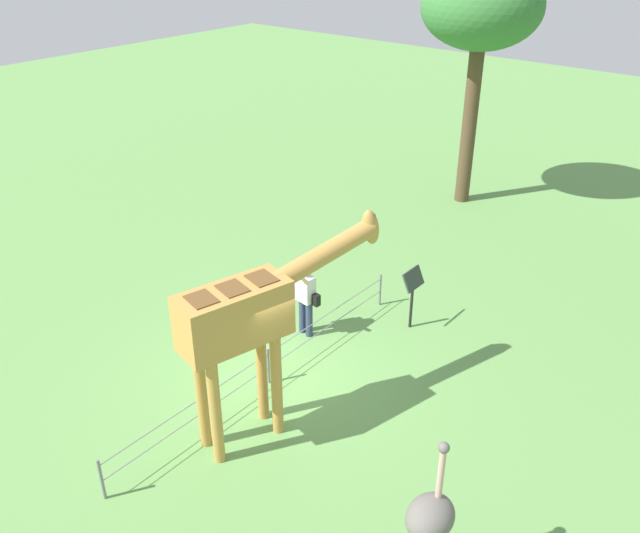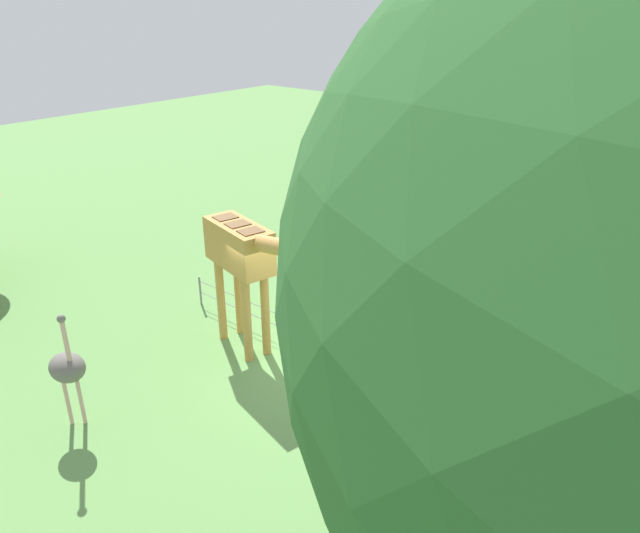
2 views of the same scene
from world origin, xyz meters
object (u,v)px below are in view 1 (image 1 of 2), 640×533
Objects in this scene: giraffe at (251,316)px; ostrich at (430,517)px; info_sign at (413,287)px; visitor at (306,295)px; tree_northeast at (482,10)px.

giraffe reaches higher than ostrich.
giraffe is 2.78× the size of info_sign.
tree_northeast is (8.26, 1.02, 4.37)m from visitor.
giraffe is 4.40m from info_sign.
visitor is 1.31× the size of info_sign.
ostrich reaches higher than visitor.
info_sign is (1.56, -1.49, 0.05)m from visitor.
ostrich is 13.62m from tree_northeast.
ostrich is 5.94m from info_sign.
tree_northeast is 8.36m from info_sign.
tree_northeast is (10.91, 2.23, 3.05)m from giraffe.
tree_northeast is at bearing 7.03° from visitor.
ostrich is 1.70× the size of info_sign.
tree_northeast reaches higher than ostrich.
info_sign is (-6.70, -2.50, -4.32)m from tree_northeast.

